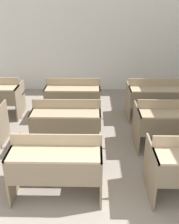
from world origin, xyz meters
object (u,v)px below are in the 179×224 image
Objects in this scene: bench_second_right at (170,122)px; bench_second_center at (67,122)px; bench_front_center at (57,162)px; bench_third_right at (155,97)px; bench_third_center at (73,96)px.

bench_second_center is at bearing -179.41° from bench_second_right.
bench_front_center is 1.00× the size of bench_third_right.
bench_third_right is (1.82, 1.28, 0.00)m from bench_second_center.
bench_front_center is at bearing -90.39° from bench_second_center.
bench_third_center is at bearing 144.95° from bench_second_right.
bench_front_center is 1.00× the size of bench_second_center.
bench_third_center is (0.02, 1.28, 0.00)m from bench_second_center.
bench_second_center is 1.82m from bench_second_right.
bench_second_right is 1.00× the size of bench_third_center.
bench_second_center is 2.22m from bench_third_right.
bench_second_right is at bearing -35.05° from bench_third_center.
bench_second_center and bench_third_center have the same top height.
bench_third_center is at bearing 89.24° from bench_second_center.
bench_front_center and bench_second_right have the same top height.
bench_second_right is (1.82, 0.02, 0.00)m from bench_second_center.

